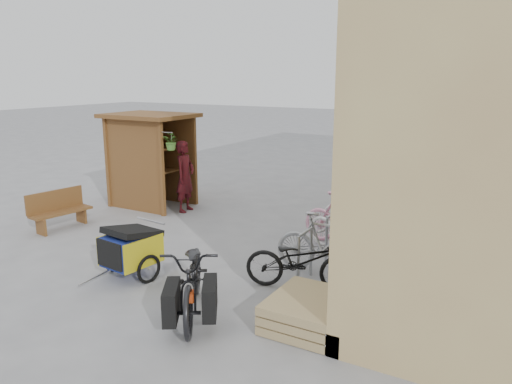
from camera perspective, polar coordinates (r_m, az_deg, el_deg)
The scene contains 17 objects.
ground at distance 9.65m, azimuth -7.09°, elevation -7.23°, with size 80.00×80.00×0.00m, color #969799.
kiosk at distance 13.17m, azimuth -12.27°, elevation 5.08°, with size 2.49×1.65×2.40m.
bike_rack at distance 10.49m, azimuth 11.05°, elevation -2.72°, with size 0.05×5.35×0.86m.
pallet_stack at distance 7.04m, azimuth 6.02°, elevation -13.42°, with size 1.00×1.20×0.40m.
bench at distance 11.96m, azimuth -21.60°, elevation -1.83°, with size 0.60×1.40×0.86m.
shopping_carts at distance 14.26m, azimuth 19.27°, elevation 1.36°, with size 0.58×1.94×1.03m.
child_trailer at distance 8.74m, azimuth -14.13°, elevation -6.19°, with size 0.98×1.59×0.92m.
cargo_bike at distance 7.22m, azimuth -7.17°, elevation -9.75°, with size 1.78×2.20×1.12m.
person_kiosk at distance 12.54m, azimuth -8.11°, elevation 1.78°, with size 0.65×0.43×1.78m, color maroon.
bike_0 at distance 8.04m, azimuth 5.21°, elevation -7.85°, with size 0.63×1.80×0.95m, color black.
bike_1 at distance 8.70m, azimuth 8.05°, elevation -5.84°, with size 0.50×1.78×1.07m, color #A2A2A7.
bike_2 at distance 9.75m, azimuth 10.39°, elevation -4.21°, with size 0.62×1.79×0.94m, color silver.
bike_3 at distance 10.10m, azimuth 10.08°, elevation -3.16°, with size 0.51×1.80×1.08m, color #F39DBD.
bike_4 at distance 11.00m, azimuth 12.34°, elevation -2.23°, with size 0.64×1.84×0.96m, color silver.
bike_5 at distance 11.28m, azimuth 12.79°, elevation -1.51°, with size 0.52×1.83×1.10m, color black.
bike_6 at distance 12.04m, azimuth 13.86°, elevation -1.21°, with size 0.57×1.64×0.86m, color #F39DBD.
bike_7 at distance 12.48m, azimuth 14.72°, elevation -0.56°, with size 0.44×1.57×0.94m, color teal.
Camera 1 is at (5.50, -7.18, 3.37)m, focal length 35.00 mm.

